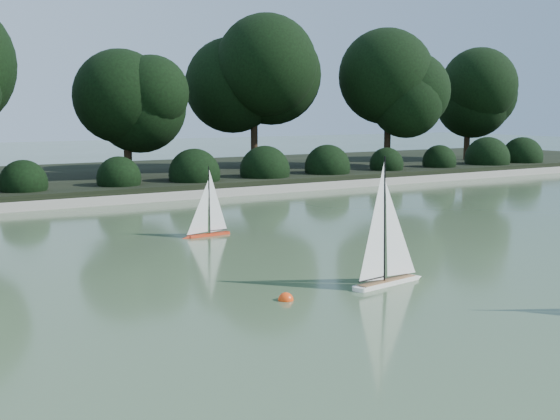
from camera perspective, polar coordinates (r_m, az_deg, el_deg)
ground at (r=7.58m, az=10.03°, el=-7.19°), size 80.00×80.00×0.00m
pond_coping at (r=15.37m, az=-12.73°, el=0.86°), size 40.00×0.35×0.18m
far_bank at (r=19.18m, az=-16.60°, el=2.31°), size 40.00×8.00×0.30m
tree_line at (r=17.97m, az=-11.76°, el=10.07°), size 26.31×3.93×4.39m
shrub_hedge at (r=16.18m, az=-13.80°, el=2.46°), size 29.10×1.10×1.10m
sailboat_white_b at (r=8.20m, az=9.11°, el=-4.25°), size 1.15×0.34×1.57m
sailboat_orange at (r=11.17m, az=-6.16°, el=-1.20°), size 0.86×0.19×1.17m
race_buoy at (r=7.45m, az=0.47°, el=-7.33°), size 0.17×0.17×0.17m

